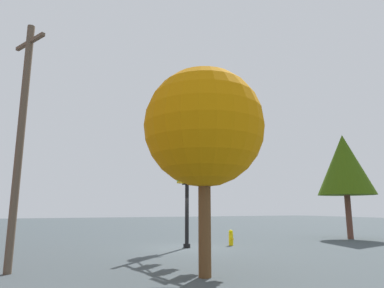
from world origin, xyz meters
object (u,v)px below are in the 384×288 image
at_px(fire_hydrant, 231,238).
at_px(tree_near, 344,165).
at_px(utility_pole, 21,136).
at_px(tree_mid, 204,128).
at_px(signal_pole_assembly, 203,146).

xyz_separation_m(fire_hydrant, tree_near, (-0.32, 9.24, 4.50)).
height_order(fire_hydrant, tree_near, tree_near).
xyz_separation_m(utility_pole, tree_mid, (2.87, 5.34, 0.17)).
distance_m(tree_near, tree_mid, 16.10).
xyz_separation_m(signal_pole_assembly, tree_mid, (5.58, -2.64, -0.54)).
bearing_deg(tree_near, utility_pole, -76.88).
height_order(signal_pole_assembly, tree_near, signal_pole_assembly).
distance_m(fire_hydrant, tree_mid, 9.63).
xyz_separation_m(utility_pole, fire_hydrant, (-4.25, 10.36, -3.91)).
xyz_separation_m(signal_pole_assembly, fire_hydrant, (-1.55, 2.38, -4.63)).
relative_size(tree_near, tree_mid, 1.09).
height_order(signal_pole_assembly, tree_mid, signal_pole_assembly).
bearing_deg(utility_pole, tree_near, 103.12).
height_order(utility_pole, fire_hydrant, utility_pole).
relative_size(utility_pole, tree_mid, 1.29).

